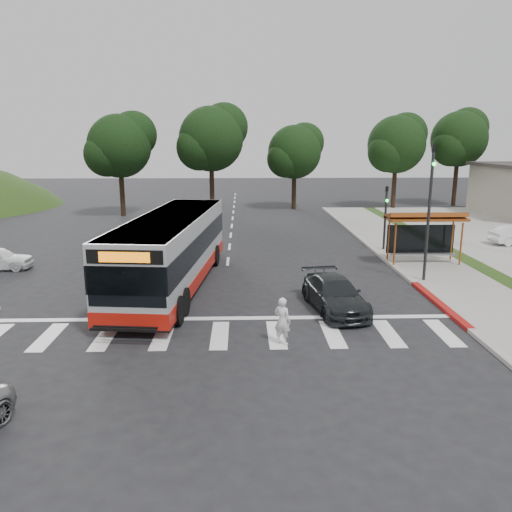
{
  "coord_description": "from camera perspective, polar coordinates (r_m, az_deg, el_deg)",
  "views": [
    {
      "loc": [
        0.8,
        -21.52,
        6.71
      ],
      "look_at": [
        1.44,
        0.44,
        1.6
      ],
      "focal_mm": 35.0,
      "sensor_mm": 36.0,
      "label": 1
    }
  ],
  "objects": [
    {
      "name": "pedestrian",
      "position": [
        16.83,
        3.02,
        -7.42
      ],
      "size": [
        0.71,
        0.65,
        1.63
      ],
      "primitive_type": "imported",
      "rotation": [
        0.0,
        0.0,
        2.57
      ],
      "color": "white",
      "rests_on": "ground"
    },
    {
      "name": "bus_shelter",
      "position": [
        28.78,
        18.74,
        3.69
      ],
      "size": [
        4.2,
        1.6,
        2.86
      ],
      "color": "#934618",
      "rests_on": "sidewalk_east"
    },
    {
      "name": "dark_sedan",
      "position": [
        20.38,
        8.96,
        -4.34
      ],
      "size": [
        2.5,
        4.76,
        1.32
      ],
      "primitive_type": "imported",
      "rotation": [
        0.0,
        0.0,
        0.15
      ],
      "color": "#212527",
      "rests_on": "ground"
    },
    {
      "name": "tree_north_c",
      "position": [
        46.83,
        -15.24,
        12.14
      ],
      "size": [
        6.16,
        5.74,
        9.3
      ],
      "color": "black",
      "rests_on": "ground"
    },
    {
      "name": "tree_north_b",
      "position": [
        49.87,
        4.5,
        11.86
      ],
      "size": [
        5.72,
        5.33,
        8.43
      ],
      "color": "black",
      "rests_on": "ground"
    },
    {
      "name": "transit_bus",
      "position": [
        23.41,
        -9.54,
        0.49
      ],
      "size": [
        4.13,
        13.19,
        3.35
      ],
      "primitive_type": null,
      "rotation": [
        0.0,
        0.0,
        -0.1
      ],
      "color": "silver",
      "rests_on": "ground"
    },
    {
      "name": "ground",
      "position": [
        22.56,
        -3.63,
        -4.24
      ],
      "size": [
        140.0,
        140.0,
        0.0
      ],
      "primitive_type": "plane",
      "color": "black",
      "rests_on": "ground"
    },
    {
      "name": "sidewalk_east",
      "position": [
        31.94,
        17.01,
        0.5
      ],
      "size": [
        4.0,
        40.0,
        0.12
      ],
      "primitive_type": "cube",
      "color": "gray",
      "rests_on": "ground"
    },
    {
      "name": "tree_ne_a",
      "position": [
        51.89,
        15.83,
        12.27
      ],
      "size": [
        6.16,
        5.74,
        9.3
      ],
      "color": "black",
      "rests_on": "parking_lot"
    },
    {
      "name": "traffic_signal_ne_short",
      "position": [
        31.56,
        14.6,
        4.97
      ],
      "size": [
        0.18,
        0.37,
        4.0
      ],
      "color": "black",
      "rests_on": "ground"
    },
    {
      "name": "curb_east_red",
      "position": [
        22.19,
        20.2,
        -5.14
      ],
      "size": [
        0.32,
        6.0,
        0.15
      ],
      "primitive_type": "cube",
      "color": "maroon",
      "rests_on": "ground"
    },
    {
      "name": "crosswalk_ladder",
      "position": [
        17.85,
        -4.16,
        -9.01
      ],
      "size": [
        18.0,
        2.6,
        0.01
      ],
      "primitive_type": "cube",
      "color": "silver",
      "rests_on": "ground"
    },
    {
      "name": "traffic_signal_ne_tall",
      "position": [
        24.8,
        19.23,
        5.81
      ],
      "size": [
        0.18,
        0.37,
        6.5
      ],
      "color": "black",
      "rests_on": "ground"
    },
    {
      "name": "tree_north_a",
      "position": [
        47.67,
        -5.06,
        13.31
      ],
      "size": [
        6.6,
        6.15,
        10.17
      ],
      "color": "black",
      "rests_on": "ground"
    },
    {
      "name": "tree_ne_b",
      "position": [
        56.19,
        22.24,
        12.37
      ],
      "size": [
        6.16,
        5.74,
        10.02
      ],
      "color": "black",
      "rests_on": "ground"
    },
    {
      "name": "curb_east",
      "position": [
        31.35,
        13.54,
        0.51
      ],
      "size": [
        0.3,
        40.0,
        0.15
      ],
      "primitive_type": "cube",
      "color": "#9E9991",
      "rests_on": "ground"
    }
  ]
}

